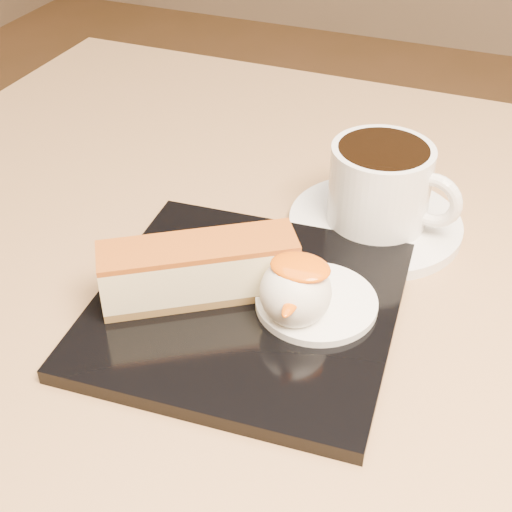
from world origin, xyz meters
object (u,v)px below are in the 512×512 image
at_px(ice_cream_scoop, 296,292).
at_px(cheesecake, 199,269).
at_px(coffee_cup, 382,184).
at_px(saucer, 375,224).
at_px(table, 242,394).
at_px(dessert_plate, 246,307).

bearing_deg(ice_cream_scoop, cheesecake, -180.00).
distance_m(cheesecake, ice_cream_scoop, 0.08).
distance_m(cheesecake, coffee_cup, 0.18).
relative_size(ice_cream_scoop, saucer, 0.34).
height_order(table, coffee_cup, coffee_cup).
height_order(ice_cream_scoop, coffee_cup, coffee_cup).
xyz_separation_m(cheesecake, ice_cream_scoop, (0.08, 0.00, 0.00)).
height_order(cheesecake, saucer, cheesecake).
relative_size(table, ice_cream_scoop, 15.68).
distance_m(dessert_plate, cheesecake, 0.05).
bearing_deg(saucer, coffee_cup, -9.27).
height_order(table, cheesecake, cheesecake).
xyz_separation_m(dessert_plate, coffee_cup, (0.06, 0.14, 0.04)).
relative_size(dessert_plate, saucer, 1.47).
distance_m(dessert_plate, ice_cream_scoop, 0.05).
height_order(dessert_plate, coffee_cup, coffee_cup).
xyz_separation_m(ice_cream_scoop, coffee_cup, (0.02, 0.15, 0.01)).
distance_m(ice_cream_scoop, coffee_cup, 0.15).
relative_size(dessert_plate, coffee_cup, 1.93).
relative_size(table, coffee_cup, 7.00).
height_order(dessert_plate, saucer, dessert_plate).
bearing_deg(table, ice_cream_scoop, -40.17).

